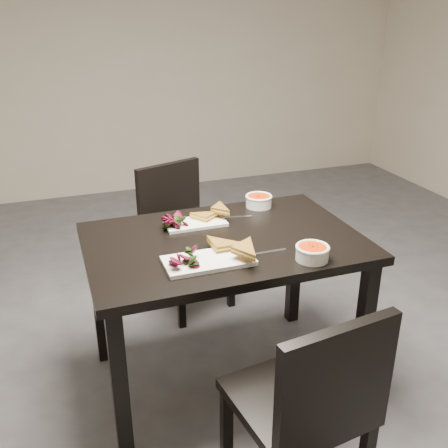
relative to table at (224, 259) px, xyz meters
name	(u,v)px	position (x,y,z in m)	size (l,w,h in m)	color
ground	(257,315)	(0.36, 0.44, -0.65)	(5.00, 5.00, 0.00)	#47474C
table	(224,259)	(0.00, 0.00, 0.00)	(1.20, 0.80, 0.75)	black
chair_near	(311,403)	(0.03, -0.77, -0.17)	(0.47, 0.47, 0.85)	black
chair_far	(180,227)	(0.00, 0.78, -0.17)	(0.53, 0.53, 0.85)	black
plate_near	(208,261)	(-0.14, -0.20, 0.11)	(0.36, 0.18, 0.02)	white
sandwich_near	(223,248)	(-0.07, -0.18, 0.15)	(0.18, 0.13, 0.06)	#A77E23
salad_near	(184,257)	(-0.24, -0.20, 0.14)	(0.11, 0.10, 0.05)	black
soup_bowl_near	(312,252)	(0.27, -0.31, 0.13)	(0.14, 0.14, 0.06)	white
cutlery_near	(266,252)	(0.12, -0.19, 0.10)	(0.18, 0.02, 0.00)	silver
plate_far	(195,223)	(-0.07, 0.19, 0.11)	(0.28, 0.14, 0.01)	white
sandwich_far	(209,217)	(-0.01, 0.18, 0.14)	(0.14, 0.11, 0.05)	#A77E23
salad_far	(174,221)	(-0.17, 0.19, 0.13)	(0.09, 0.08, 0.04)	black
soup_bowl_far	(259,200)	(0.30, 0.31, 0.13)	(0.14, 0.14, 0.06)	white
cutlery_far	(233,217)	(0.12, 0.21, 0.10)	(0.18, 0.02, 0.00)	silver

